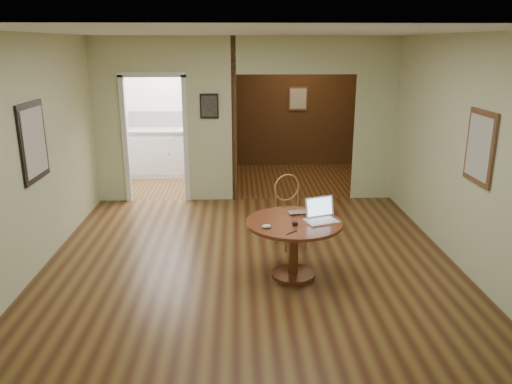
{
  "coord_description": "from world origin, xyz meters",
  "views": [
    {
      "loc": [
        -0.14,
        -5.71,
        2.58
      ],
      "look_at": [
        0.06,
        -0.2,
        0.93
      ],
      "focal_mm": 35.0,
      "sensor_mm": 36.0,
      "label": 1
    }
  ],
  "objects_px": {
    "open_laptop": "(321,214)",
    "closed_laptop": "(304,214)",
    "dining_table": "(294,236)",
    "chair": "(290,207)"
  },
  "relations": [
    {
      "from": "open_laptop",
      "to": "closed_laptop",
      "type": "height_order",
      "value": "open_laptop"
    },
    {
      "from": "dining_table",
      "to": "closed_laptop",
      "type": "height_order",
      "value": "closed_laptop"
    },
    {
      "from": "open_laptop",
      "to": "closed_laptop",
      "type": "relative_size",
      "value": 1.21
    },
    {
      "from": "dining_table",
      "to": "open_laptop",
      "type": "bearing_deg",
      "value": 6.77
    },
    {
      "from": "dining_table",
      "to": "chair",
      "type": "height_order",
      "value": "chair"
    },
    {
      "from": "chair",
      "to": "open_laptop",
      "type": "xyz_separation_m",
      "value": [
        0.25,
        -0.91,
        0.21
      ]
    },
    {
      "from": "dining_table",
      "to": "chair",
      "type": "xyz_separation_m",
      "value": [
        0.05,
        0.95,
        0.03
      ]
    },
    {
      "from": "chair",
      "to": "open_laptop",
      "type": "height_order",
      "value": "chair"
    },
    {
      "from": "chair",
      "to": "open_laptop",
      "type": "distance_m",
      "value": 0.97
    },
    {
      "from": "dining_table",
      "to": "closed_laptop",
      "type": "xyz_separation_m",
      "value": [
        0.14,
        0.21,
        0.19
      ]
    }
  ]
}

